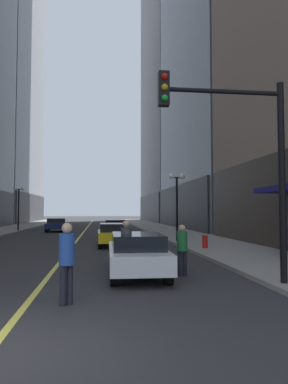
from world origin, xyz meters
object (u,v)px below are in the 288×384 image
(pedestrian_in_blue_hoodie, at_px, (67,257))
(traffic_light_near_right, at_px, (244,146))
(car_yellow, at_px, (114,234))
(car_maroon, at_px, (116,227))
(car_white, at_px, (137,252))
(pedestrian_in_green_parka, at_px, (182,246))
(street_lamp_left_far, at_px, (19,199))
(street_lamp_right_mid, at_px, (177,192))
(fire_hydrant_right, at_px, (205,243))
(pedestrian_with_orange_bag, at_px, (126,244))
(car_navy, at_px, (57,224))

(pedestrian_in_blue_hoodie, distance_m, traffic_light_near_right, 5.32)
(car_yellow, height_order, car_maroon, same)
(car_white, distance_m, traffic_light_near_right, 4.67)
(car_maroon, relative_size, pedestrian_in_green_parka, 2.55)
(car_maroon, xyz_separation_m, pedestrian_in_blue_hoodie, (-1.99, -21.25, 0.32))
(street_lamp_left_far, height_order, street_lamp_right_mid, same)
(pedestrian_in_green_parka, bearing_deg, street_lamp_left_far, 112.79)
(car_maroon, relative_size, traffic_light_near_right, 0.73)
(car_white, bearing_deg, street_lamp_left_far, 110.23)
(pedestrian_in_blue_hoodie, xyz_separation_m, street_lamp_left_far, (-7.27, 28.22, 2.21))
(car_maroon, height_order, pedestrian_in_green_parka, pedestrian_in_green_parka)
(car_yellow, relative_size, street_lamp_right_mid, 0.92)
(car_white, bearing_deg, traffic_light_near_right, -43.06)
(pedestrian_in_blue_hoodie, xyz_separation_m, fire_hydrant_right, (6.03, 9.73, -0.64))
(car_maroon, height_order, fire_hydrant_right, car_maroon)
(car_maroon, relative_size, street_lamp_left_far, 0.93)
(car_white, xyz_separation_m, pedestrian_with_orange_bag, (-0.35, -0.23, 0.30))
(pedestrian_in_green_parka, height_order, street_lamp_right_mid, street_lamp_right_mid)
(pedestrian_with_orange_bag, bearing_deg, pedestrian_in_blue_hoodie, -115.86)
(car_white, relative_size, street_lamp_left_far, 1.06)
(pedestrian_in_blue_hoodie, distance_m, street_lamp_left_far, 29.22)
(pedestrian_in_green_parka, xyz_separation_m, street_lamp_right_mid, (2.24, 11.01, 2.33))
(car_maroon, bearing_deg, pedestrian_in_green_parka, -85.89)
(car_maroon, xyz_separation_m, street_lamp_right_mid, (3.55, -7.16, 2.54))
(pedestrian_in_green_parka, bearing_deg, traffic_light_near_right, -60.73)
(car_white, relative_size, car_navy, 1.11)
(car_white, xyz_separation_m, car_maroon, (0.11, 17.86, -0.00))
(street_lamp_right_mid, relative_size, fire_hydrant_right, 5.54)
(pedestrian_with_orange_bag, bearing_deg, street_lamp_right_mid, 69.89)
(car_white, distance_m, car_navy, 25.35)
(car_navy, distance_m, pedestrian_in_green_parka, 25.98)
(car_white, height_order, street_lamp_left_far, street_lamp_left_far)
(car_yellow, height_order, car_navy, same)
(pedestrian_with_orange_bag, bearing_deg, car_white, 33.51)
(car_yellow, relative_size, pedestrian_in_green_parka, 2.53)
(pedestrian_in_blue_hoodie, bearing_deg, street_lamp_left_far, 104.44)
(pedestrian_in_blue_hoodie, bearing_deg, car_yellow, 83.24)
(pedestrian_in_green_parka, relative_size, street_lamp_left_far, 0.36)
(pedestrian_in_blue_hoodie, relative_size, street_lamp_left_far, 0.40)
(car_yellow, height_order, traffic_light_near_right, traffic_light_near_right)
(pedestrian_in_green_parka, xyz_separation_m, street_lamp_left_far, (-10.56, 25.13, 2.33))
(car_maroon, distance_m, street_lamp_right_mid, 8.38)
(pedestrian_in_green_parka, distance_m, pedestrian_in_blue_hoodie, 4.51)
(car_maroon, relative_size, pedestrian_with_orange_bag, 2.35)
(street_lamp_left_far, bearing_deg, car_maroon, -36.99)
(car_maroon, bearing_deg, pedestrian_in_blue_hoodie, -95.34)
(car_navy, relative_size, pedestrian_in_green_parka, 2.64)
(traffic_light_near_right, relative_size, fire_hydrant_right, 7.06)
(car_white, distance_m, fire_hydrant_right, 7.59)
(pedestrian_with_orange_bag, bearing_deg, street_lamp_left_far, 109.34)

